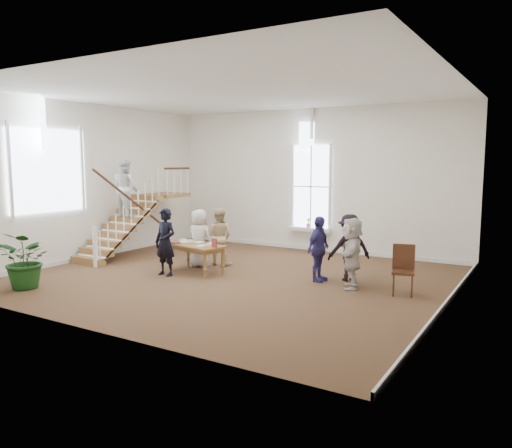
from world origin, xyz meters
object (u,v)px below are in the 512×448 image
Objects in this scene: woman_cluster_a at (319,249)px; floor_plant at (26,260)px; elderly_woman at (199,238)px; library_table at (195,247)px; woman_cluster_b at (349,248)px; woman_cluster_c at (352,253)px; police_officer at (165,242)px; person_yellow at (219,237)px; side_chair at (403,266)px.

woman_cluster_a is 1.20× the size of floor_plant.
elderly_woman is 1.00× the size of woman_cluster_a.
woman_cluster_b is at bearing 29.49° from library_table.
elderly_woman is at bearing -112.30° from woman_cluster_c.
police_officer is 1.05× the size of woman_cluster_b.
elderly_woman is 0.98× the size of woman_cluster_c.
woman_cluster_b is (4.14, 1.85, -0.04)m from police_officer.
woman_cluster_b is at bearing -174.77° from elderly_woman.
woman_cluster_c is (4.02, 0.54, 0.15)m from library_table.
person_yellow is at bearing 87.69° from woman_cluster_a.
person_yellow reaches higher than floor_plant.
woman_cluster_a is at bearing 163.59° from person_yellow.
person_yellow is at bearing 79.77° from police_officer.
elderly_woman is 0.58m from person_yellow.
woman_cluster_c is (4.34, -0.05, 0.02)m from elderly_woman.
elderly_woman is 1.46× the size of side_chair.
woman_cluster_b is at bearing 144.72° from side_chair.
person_yellow is 4.08m from woman_cluster_c.
person_yellow is 3.74m from woman_cluster_b.
library_table is at bearing 81.06° from person_yellow.
police_officer is at bearing -110.96° from library_table.
woman_cluster_a is (3.54, 1.40, -0.06)m from police_officer.
woman_cluster_a is 2.05m from side_chair.
woman_cluster_c reaches higher than library_table.
woman_cluster_a reaches higher than floor_plant.
elderly_woman is 5.48m from side_chair.
police_officer is 1.29× the size of floor_plant.
floor_plant is 1.21× the size of side_chair.
library_table is 0.80m from police_officer.
floor_plant is at bearing -166.19° from side_chair.
floor_plant is at bearing -112.53° from library_table.
elderly_woman is at bearing 48.97° from person_yellow.
side_chair is at bearing 118.21° from woman_cluster_b.
elderly_woman is 3.44m from woman_cluster_a.
elderly_woman is at bearing 130.19° from library_table.
library_table is 3.95m from floor_plant.
woman_cluster_a is 0.98× the size of woman_cluster_b.
woman_cluster_c is at bearing 162.20° from person_yellow.
police_officer is at bearing 67.06° from person_yellow.
woman_cluster_b is at bearing -49.09° from woman_cluster_a.
person_yellow is 5.20m from side_chair.
library_table is 0.69m from elderly_woman.
police_officer reaches higher than side_chair.
woman_cluster_b is at bearing -176.87° from woman_cluster_c.
side_chair is (1.14, 0.09, -0.20)m from woman_cluster_c.
police_officer is at bearing 115.63° from woman_cluster_a.
library_table is 1.57× the size of side_chair.
elderly_woman reaches higher than floor_plant.
woman_cluster_a is (3.14, -0.35, -0.00)m from person_yellow.
floor_plant is at bearing -3.69° from woman_cluster_b.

